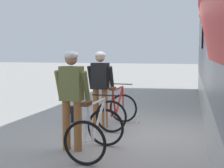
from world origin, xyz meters
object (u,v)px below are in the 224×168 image
Objects in this scene: backpack_on_platform at (75,114)px; cyclist_far_in_dark at (100,82)px; bicycle_far_red at (117,110)px; cyclist_near_in_olive at (72,92)px; bicycle_near_white at (96,132)px; water_bottle_near_the_bikes at (138,119)px; water_bottle_by_the_backpack at (69,119)px.

cyclist_far_in_dark is at bearing -18.26° from backpack_on_platform.
backpack_on_platform is (-1.15, 0.24, -0.20)m from bicycle_far_red.
cyclist_near_in_olive is at bearing -101.84° from bicycle_far_red.
bicycle_near_white and bicycle_far_red have the same top height.
water_bottle_near_the_bikes is at bearing 83.02° from bicycle_near_white.
cyclist_near_in_olive is 1.98m from bicycle_far_red.
cyclist_near_in_olive is 1.00× the size of cyclist_far_in_dark.
cyclist_near_in_olive reaches higher than bicycle_far_red.
water_bottle_near_the_bikes is at bearing 48.64° from bicycle_far_red.
water_bottle_near_the_bikes is 1.67m from water_bottle_by_the_backpack.
cyclist_near_in_olive is at bearing 163.49° from bicycle_near_white.
bicycle_far_red is 0.67m from water_bottle_near_the_bikes.
water_bottle_by_the_backpack is at bearing 172.03° from cyclist_far_in_dark.
cyclist_near_in_olive is 2.24m from water_bottle_by_the_backpack.
cyclist_near_in_olive is 7.93× the size of water_bottle_near_the_bikes.
bicycle_near_white is at bearing -16.51° from cyclist_near_in_olive.
water_bottle_by_the_backpack is at bearing 123.33° from bicycle_near_white.
water_bottle_by_the_backpack is (-1.21, 0.03, -0.28)m from bicycle_far_red.
bicycle_near_white is 2.47m from water_bottle_near_the_bikes.
water_bottle_by_the_backpack is at bearing 178.76° from bicycle_far_red.
cyclist_far_in_dark is 2.06m from bicycle_near_white.
water_bottle_near_the_bikes is 0.93× the size of water_bottle_by_the_backpack.
bicycle_far_red is at bearing -131.36° from water_bottle_near_the_bikes.
bicycle_near_white is at bearing -55.61° from backpack_on_platform.
cyclist_far_in_dark is at bearing -7.97° from water_bottle_by_the_backpack.
backpack_on_platform is at bearing 119.49° from bicycle_near_white.
water_bottle_near_the_bikes is at bearing 14.90° from water_bottle_by_the_backpack.
cyclist_far_in_dark is 1.60× the size of bicycle_far_red.
backpack_on_platform is 1.67× the size of water_bottle_by_the_backpack.
cyclist_far_in_dark reaches higher than water_bottle_near_the_bikes.
bicycle_near_white is (0.49, -1.89, -0.65)m from cyclist_far_in_dark.
backpack_on_platform is at bearing -171.90° from water_bottle_near_the_bikes.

